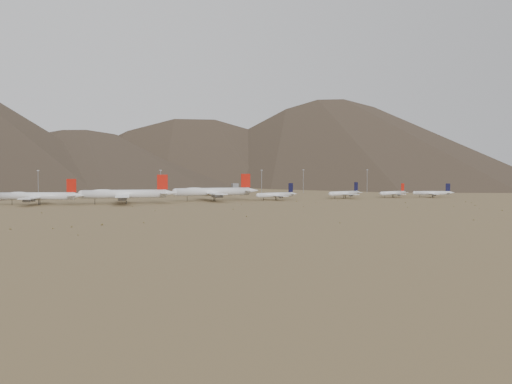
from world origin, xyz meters
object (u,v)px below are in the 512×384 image
object	(u,v)px
widebody_centre	(125,194)
widebody_east	(213,192)
widebody_west	(38,196)
control_tower	(235,190)
narrowbody_b	(345,193)
narrowbody_a	(276,195)

from	to	relation	value
widebody_centre	widebody_east	distance (m)	76.28
widebody_west	control_tower	size ratio (longest dim) A/B	5.32
widebody_centre	widebody_east	xyz separation A→B (m)	(74.79, 15.04, 0.03)
widebody_west	widebody_east	xyz separation A→B (m)	(137.93, 5.84, 1.05)
widebody_centre	widebody_east	size ratio (longest dim) A/B	0.99
narrowbody_b	widebody_east	bearing A→B (deg)	156.18
widebody_east	narrowbody_b	distance (m)	122.21
narrowbody_a	control_tower	xyz separation A→B (m)	(-9.73, 89.96, 0.65)
widebody_west	widebody_centre	distance (m)	63.82
narrowbody_b	control_tower	bearing A→B (deg)	110.52
widebody_east	narrowbody_a	bearing A→B (deg)	-10.25
widebody_west	control_tower	world-z (taller)	widebody_west
widebody_east	narrowbody_b	xyz separation A→B (m)	(122.09, -4.43, -3.11)
widebody_centre	narrowbody_b	xyz separation A→B (m)	(196.87, 10.61, -3.08)
widebody_west	widebody_centre	bearing A→B (deg)	9.43
widebody_west	widebody_east	bearing A→B (deg)	20.15
widebody_centre	narrowbody_a	bearing A→B (deg)	10.00
widebody_west	narrowbody_a	world-z (taller)	widebody_west
widebody_west	narrowbody_b	world-z (taller)	widebody_west
widebody_west	narrowbody_b	bearing A→B (deg)	18.03
widebody_west	narrowbody_b	xyz separation A→B (m)	(260.02, 1.41, -2.06)
narrowbody_a	control_tower	bearing A→B (deg)	80.66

